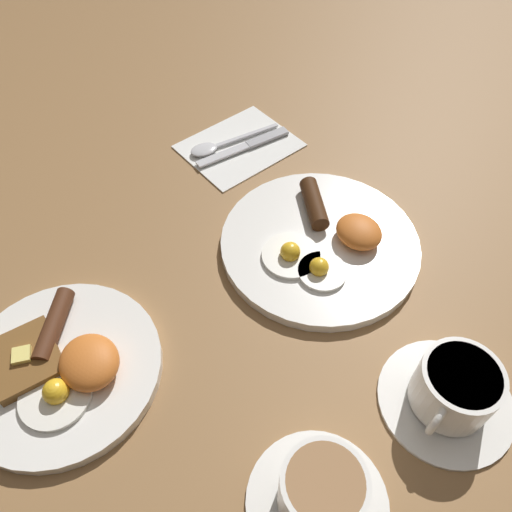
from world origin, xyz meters
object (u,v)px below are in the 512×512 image
at_px(breakfast_plate_far, 62,366).
at_px(teacup_near, 453,391).
at_px(knife, 249,145).
at_px(spoon, 214,146).
at_px(breakfast_plate_near, 321,242).
at_px(teacup_far, 320,496).

distance_m(breakfast_plate_far, teacup_near, 0.44).
bearing_deg(breakfast_plate_far, knife, -62.57).
xyz_separation_m(knife, spoon, (0.03, 0.05, 0.00)).
xyz_separation_m(breakfast_plate_near, breakfast_plate_far, (0.03, 0.37, 0.00)).
relative_size(breakfast_plate_near, teacup_near, 1.82).
bearing_deg(teacup_near, knife, -8.16).
distance_m(breakfast_plate_near, knife, 0.24).
bearing_deg(breakfast_plate_far, teacup_far, -151.70).
xyz_separation_m(teacup_far, spoon, (0.52, -0.20, -0.03)).
bearing_deg(teacup_near, spoon, -2.19).
relative_size(breakfast_plate_far, spoon, 1.42).
relative_size(teacup_far, spoon, 0.87).
bearing_deg(teacup_near, breakfast_plate_near, -6.90).
xyz_separation_m(breakfast_plate_far, knife, (0.21, -0.41, -0.01)).
bearing_deg(spoon, breakfast_plate_far, 39.84).
bearing_deg(spoon, teacup_far, 74.38).
bearing_deg(teacup_far, knife, -27.46).
bearing_deg(teacup_near, breakfast_plate_far, 50.07).
distance_m(teacup_far, spoon, 0.56).
height_order(breakfast_plate_far, teacup_far, teacup_far).
distance_m(breakfast_plate_far, teacup_far, 0.32).
bearing_deg(spoon, knife, 156.22).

